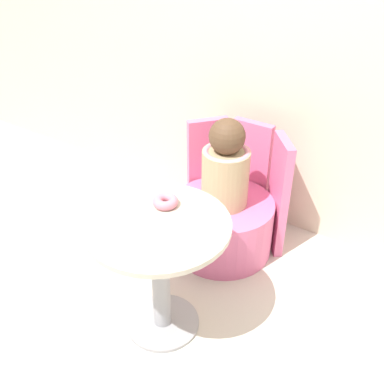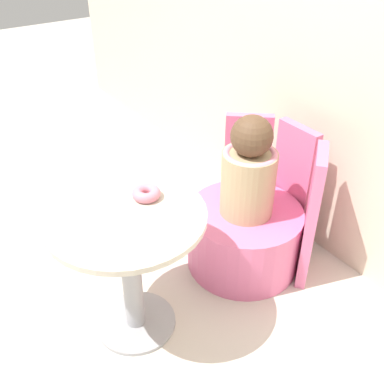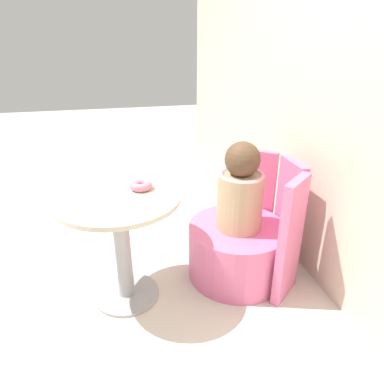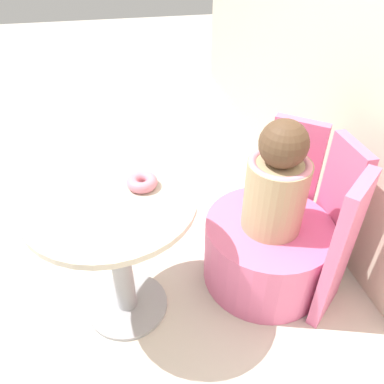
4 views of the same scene
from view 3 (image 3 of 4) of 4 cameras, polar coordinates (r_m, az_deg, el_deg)
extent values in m
plane|color=beige|center=(2.05, -9.34, -18.08)|extent=(12.00, 12.00, 0.00)
cube|color=beige|center=(1.93, 25.17, 17.01)|extent=(6.00, 0.06, 2.40)
cylinder|color=#99999E|center=(2.12, -10.73, -16.32)|extent=(0.37, 0.37, 0.02)
cylinder|color=#99999E|center=(1.93, -11.45, -9.33)|extent=(0.09, 0.09, 0.60)
cylinder|color=beige|center=(1.78, -12.27, -0.92)|extent=(0.65, 0.65, 0.02)
cylinder|color=#DB6693|center=(2.17, 7.45, -9.61)|extent=(0.59, 0.59, 0.34)
cube|color=#DB6693|center=(2.19, 15.67, -4.08)|extent=(0.25, 0.05, 0.73)
cube|color=#DB6693|center=(1.96, 16.03, -7.82)|extent=(0.20, 0.23, 0.73)
cube|color=#DB6693|center=(2.34, 10.39, -1.66)|extent=(0.20, 0.23, 0.73)
cylinder|color=tan|center=(2.00, 7.97, -1.55)|extent=(0.27, 0.27, 0.33)
torus|color=pink|center=(1.94, 8.24, 2.62)|extent=(0.26, 0.26, 0.04)
sphere|color=brown|center=(1.90, 8.41, 5.40)|extent=(0.20, 0.20, 0.20)
torus|color=pink|center=(1.82, -8.50, 1.10)|extent=(0.12, 0.12, 0.04)
camera|label=1|loc=(1.45, -84.82, 21.87)|focal=42.00mm
camera|label=2|loc=(0.74, -88.70, 28.99)|focal=42.00mm
camera|label=4|loc=(0.51, -7.40, 37.64)|focal=35.00mm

